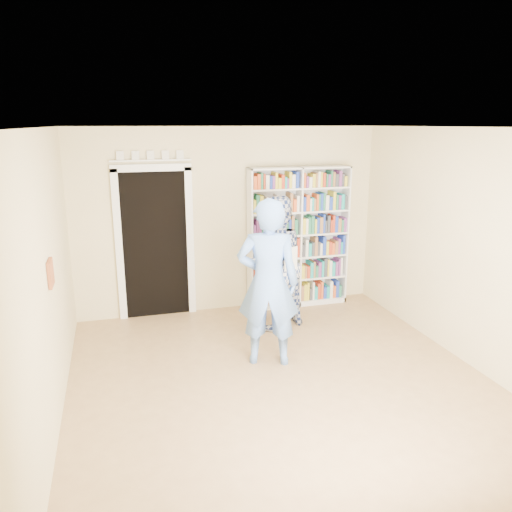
# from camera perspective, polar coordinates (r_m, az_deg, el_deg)

# --- Properties ---
(floor) EXTENTS (5.00, 5.00, 0.00)m
(floor) POSITION_cam_1_polar(r_m,az_deg,el_deg) (5.55, 3.22, -14.62)
(floor) COLOR #987149
(floor) RESTS_ON ground
(ceiling) EXTENTS (5.00, 5.00, 0.00)m
(ceiling) POSITION_cam_1_polar(r_m,az_deg,el_deg) (4.83, 3.69, 14.46)
(ceiling) COLOR white
(ceiling) RESTS_ON wall_back
(wall_back) EXTENTS (4.50, 0.00, 4.50)m
(wall_back) POSITION_cam_1_polar(r_m,az_deg,el_deg) (7.37, -3.02, 4.06)
(wall_back) COLOR beige
(wall_back) RESTS_ON floor
(wall_left) EXTENTS (0.00, 5.00, 5.00)m
(wall_left) POSITION_cam_1_polar(r_m,az_deg,el_deg) (4.80, -22.84, -3.07)
(wall_left) COLOR beige
(wall_left) RESTS_ON floor
(wall_right) EXTENTS (0.00, 5.00, 5.00)m
(wall_right) POSITION_cam_1_polar(r_m,az_deg,el_deg) (6.13, 23.69, 0.58)
(wall_right) COLOR beige
(wall_right) RESTS_ON floor
(bookshelf) EXTENTS (1.54, 0.29, 2.12)m
(bookshelf) POSITION_cam_1_polar(r_m,az_deg,el_deg) (7.57, 4.84, 2.17)
(bookshelf) COLOR white
(bookshelf) RESTS_ON floor
(doorway) EXTENTS (1.10, 0.08, 2.43)m
(doorway) POSITION_cam_1_polar(r_m,az_deg,el_deg) (7.22, -11.50, 2.17)
(doorway) COLOR black
(doorway) RESTS_ON floor
(wall_art) EXTENTS (0.03, 0.25, 0.25)m
(wall_art) POSITION_cam_1_polar(r_m,az_deg,el_deg) (4.98, -22.42, -1.82)
(wall_art) COLOR brown
(wall_art) RESTS_ON wall_left
(man_blue) EXTENTS (0.82, 0.66, 1.95)m
(man_blue) POSITION_cam_1_polar(r_m,az_deg,el_deg) (5.69, 1.39, -3.10)
(man_blue) COLOR #6795E5
(man_blue) RESTS_ON floor
(man_plaid) EXTENTS (1.09, 1.00, 1.82)m
(man_plaid) POSITION_cam_1_polar(r_m,az_deg,el_deg) (6.71, 2.17, -0.87)
(man_plaid) COLOR navy
(man_plaid) RESTS_ON floor
(paper_sheet) EXTENTS (0.21, 0.09, 0.31)m
(paper_sheet) POSITION_cam_1_polar(r_m,az_deg,el_deg) (6.46, 4.01, -0.33)
(paper_sheet) COLOR white
(paper_sheet) RESTS_ON man_plaid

